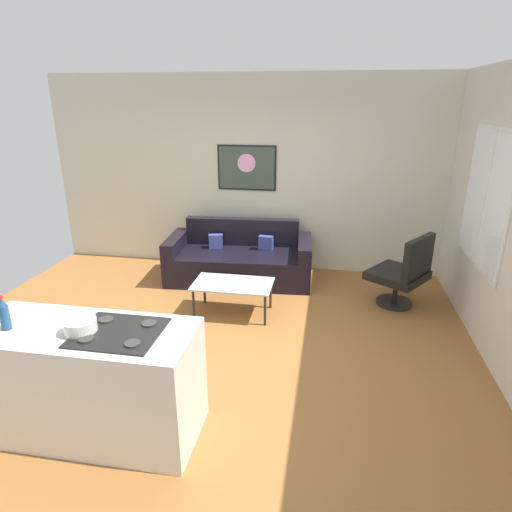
{
  "coord_description": "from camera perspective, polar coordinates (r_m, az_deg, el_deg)",
  "views": [
    {
      "loc": [
        1.0,
        -3.85,
        2.45
      ],
      "look_at": [
        0.17,
        0.9,
        0.7
      ],
      "focal_mm": 30.43,
      "sensor_mm": 36.0,
      "label": 1
    }
  ],
  "objects": [
    {
      "name": "ground",
      "position": [
        4.68,
        -4.05,
        -11.96
      ],
      "size": [
        6.4,
        6.4,
        0.04
      ],
      "primitive_type": "cube",
      "color": "#955E2E"
    },
    {
      "name": "right_wall",
      "position": [
        4.58,
        30.45,
        3.92
      ],
      "size": [
        0.05,
        6.4,
        2.8
      ],
      "primitive_type": "cube",
      "color": "beige",
      "rests_on": "ground"
    },
    {
      "name": "soda_bottle",
      "position": [
        3.6,
        -30.2,
        -6.63
      ],
      "size": [
        0.07,
        0.07,
        0.26
      ],
      "color": "navy",
      "rests_on": "kitchen_counter"
    },
    {
      "name": "coffee_table",
      "position": [
        5.16,
        -3.06,
        -3.93
      ],
      "size": [
        0.94,
        0.53,
        0.4
      ],
      "color": "silver",
      "rests_on": "ground"
    },
    {
      "name": "wall_painting",
      "position": [
        6.42,
        -1.23,
        11.51
      ],
      "size": [
        0.86,
        0.03,
        0.65
      ],
      "color": "black"
    },
    {
      "name": "couch",
      "position": [
        6.19,
        -2.15,
        -0.58
      ],
      "size": [
        2.06,
        1.02,
        0.81
      ],
      "color": "black",
      "rests_on": "ground"
    },
    {
      "name": "window",
      "position": [
        5.1,
        28.0,
        6.6
      ],
      "size": [
        0.03,
        1.32,
        1.45
      ],
      "color": "silver"
    },
    {
      "name": "armchair",
      "position": [
        5.6,
        18.86,
        -2.07
      ],
      "size": [
        0.86,
        0.86,
        0.93
      ],
      "color": "black",
      "rests_on": "ground"
    },
    {
      "name": "back_wall",
      "position": [
        6.44,
        0.83,
        10.57
      ],
      "size": [
        6.4,
        0.05,
        2.8
      ],
      "primitive_type": "cube",
      "color": "beige",
      "rests_on": "ground"
    },
    {
      "name": "mixing_bowl",
      "position": [
        3.35,
        -22.09,
        -8.56
      ],
      "size": [
        0.23,
        0.23,
        0.1
      ],
      "color": "silver",
      "rests_on": "kitchen_counter"
    },
    {
      "name": "kitchen_counter",
      "position": [
        3.63,
        -21.16,
        -15.06
      ],
      "size": [
        1.66,
        0.67,
        0.91
      ],
      "color": "silver",
      "rests_on": "ground"
    }
  ]
}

